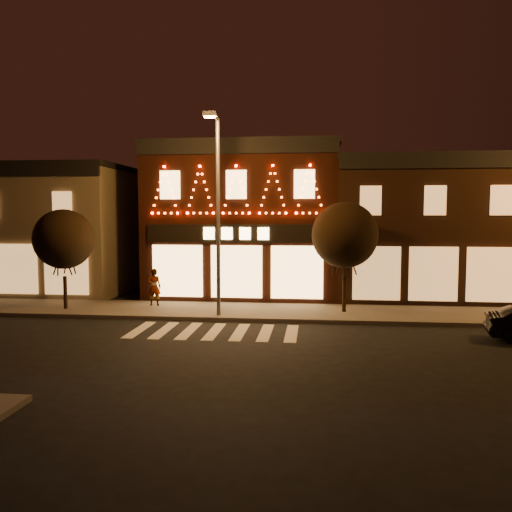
# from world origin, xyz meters

# --- Properties ---
(ground) EXTENTS (120.00, 120.00, 0.00)m
(ground) POSITION_xyz_m (0.00, 0.00, 0.00)
(ground) COLOR black
(ground) RESTS_ON ground
(sidewalk_far) EXTENTS (44.00, 4.00, 0.15)m
(sidewalk_far) POSITION_xyz_m (2.00, 8.00, 0.07)
(sidewalk_far) COLOR #47423D
(sidewalk_far) RESTS_ON ground
(building_left) EXTENTS (12.20, 8.28, 7.30)m
(building_left) POSITION_xyz_m (-13.00, 13.99, 3.66)
(building_left) COLOR #70664F
(building_left) RESTS_ON ground
(building_pulp) EXTENTS (10.20, 8.34, 8.30)m
(building_pulp) POSITION_xyz_m (0.00, 13.98, 4.16)
(building_pulp) COLOR black
(building_pulp) RESTS_ON ground
(building_right_a) EXTENTS (9.20, 8.28, 7.50)m
(building_right_a) POSITION_xyz_m (9.50, 13.99, 3.76)
(building_right_a) COLOR #311C11
(building_right_a) RESTS_ON ground
(streetlamp_mid) EXTENTS (0.53, 1.93, 8.50)m
(streetlamp_mid) POSITION_xyz_m (-0.30, 6.35, 5.14)
(streetlamp_mid) COLOR #59595E
(streetlamp_mid) RESTS_ON sidewalk_far
(tree_left) EXTENTS (2.77, 2.77, 4.63)m
(tree_left) POSITION_xyz_m (-7.70, 7.39, 3.39)
(tree_left) COLOR black
(tree_left) RESTS_ON sidewalk_far
(tree_right) EXTENTS (2.96, 2.96, 4.96)m
(tree_right) POSITION_xyz_m (5.20, 7.99, 3.62)
(tree_right) COLOR black
(tree_right) RESTS_ON sidewalk_far
(pedestrian) EXTENTS (0.69, 0.48, 1.79)m
(pedestrian) POSITION_xyz_m (-3.82, 8.64, 1.05)
(pedestrian) COLOR gray
(pedestrian) RESTS_ON sidewalk_far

